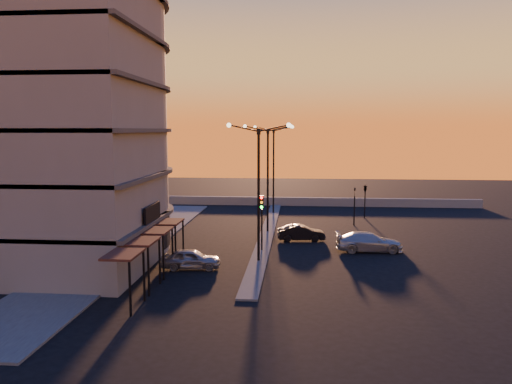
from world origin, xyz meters
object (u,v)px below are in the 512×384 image
Objects in this scene: traffic_light_main at (262,214)px; car_hatchback at (191,259)px; streetlamp_mid at (268,170)px; car_wagon at (369,242)px; car_sedan at (301,233)px.

traffic_light_main is 6.89m from car_hatchback.
streetlamp_mid is 7.62m from traffic_light_main.
car_wagon is (8.00, -6.25, -4.87)m from streetlamp_mid.
car_hatchback reaches higher than car_sedan.
traffic_light_main is 5.54m from car_sedan.
streetlamp_mid is at bearing -24.38° from car_hatchback.
traffic_light_main is (0.00, -7.13, -2.70)m from streetlamp_mid.
streetlamp_mid reaches higher than car_wagon.
streetlamp_mid is at bearing 90.00° from traffic_light_main.
streetlamp_mid is at bearing 49.04° from car_wagon.
traffic_light_main reaches higher than car_wagon.
car_sedan is (2.95, 4.11, -2.25)m from traffic_light_main.
streetlamp_mid is 2.47× the size of car_hatchback.
car_hatchback is 11.56m from car_sedan.
car_sedan is 0.78× the size of car_wagon.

